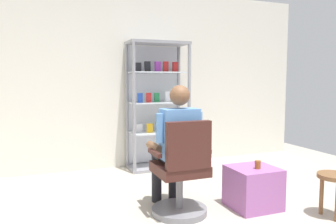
{
  "coord_description": "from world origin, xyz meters",
  "views": [
    {
      "loc": [
        -1.27,
        -2.02,
        1.34
      ],
      "look_at": [
        0.01,
        1.27,
        1.0
      ],
      "focal_mm": 35.75,
      "sensor_mm": 36.0,
      "label": 1
    }
  ],
  "objects_px": {
    "office_chair": "(182,177)",
    "seated_shopkeeper": "(175,142)",
    "storage_crate": "(253,187)",
    "wooden_stool": "(334,183)",
    "display_cabinet_main": "(157,104)",
    "tea_glass": "(258,165)"
  },
  "relations": [
    {
      "from": "office_chair",
      "to": "seated_shopkeeper",
      "type": "bearing_deg",
      "value": 90.32
    },
    {
      "from": "office_chair",
      "to": "storage_crate",
      "type": "relative_size",
      "value": 2.01
    },
    {
      "from": "seated_shopkeeper",
      "to": "wooden_stool",
      "type": "relative_size",
      "value": 3.0
    },
    {
      "from": "display_cabinet_main",
      "to": "seated_shopkeeper",
      "type": "xyz_separation_m",
      "value": [
        -0.39,
        -1.69,
        -0.25
      ]
    },
    {
      "from": "display_cabinet_main",
      "to": "seated_shopkeeper",
      "type": "relative_size",
      "value": 1.47
    },
    {
      "from": "office_chair",
      "to": "tea_glass",
      "type": "bearing_deg",
      "value": -9.5
    },
    {
      "from": "seated_shopkeeper",
      "to": "tea_glass",
      "type": "height_order",
      "value": "seated_shopkeeper"
    },
    {
      "from": "tea_glass",
      "to": "storage_crate",
      "type": "bearing_deg",
      "value": 100.3
    },
    {
      "from": "seated_shopkeeper",
      "to": "office_chair",
      "type": "bearing_deg",
      "value": -89.68
    },
    {
      "from": "seated_shopkeeper",
      "to": "storage_crate",
      "type": "bearing_deg",
      "value": -16.93
    },
    {
      "from": "seated_shopkeeper",
      "to": "wooden_stool",
      "type": "height_order",
      "value": "seated_shopkeeper"
    },
    {
      "from": "storage_crate",
      "to": "tea_glass",
      "type": "relative_size",
      "value": 5.64
    },
    {
      "from": "storage_crate",
      "to": "wooden_stool",
      "type": "height_order",
      "value": "same"
    },
    {
      "from": "display_cabinet_main",
      "to": "wooden_stool",
      "type": "xyz_separation_m",
      "value": [
        0.98,
        -2.42,
        -0.62
      ]
    },
    {
      "from": "tea_glass",
      "to": "seated_shopkeeper",
      "type": "bearing_deg",
      "value": 159.56
    },
    {
      "from": "office_chair",
      "to": "seated_shopkeeper",
      "type": "relative_size",
      "value": 0.74
    },
    {
      "from": "seated_shopkeeper",
      "to": "storage_crate",
      "type": "distance_m",
      "value": 0.96
    },
    {
      "from": "wooden_stool",
      "to": "tea_glass",
      "type": "bearing_deg",
      "value": 143.08
    },
    {
      "from": "office_chair",
      "to": "tea_glass",
      "type": "relative_size",
      "value": 11.33
    },
    {
      "from": "display_cabinet_main",
      "to": "seated_shopkeeper",
      "type": "bearing_deg",
      "value": -102.99
    },
    {
      "from": "storage_crate",
      "to": "tea_glass",
      "type": "distance_m",
      "value": 0.26
    },
    {
      "from": "office_chair",
      "to": "seated_shopkeeper",
      "type": "distance_m",
      "value": 0.36
    }
  ]
}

